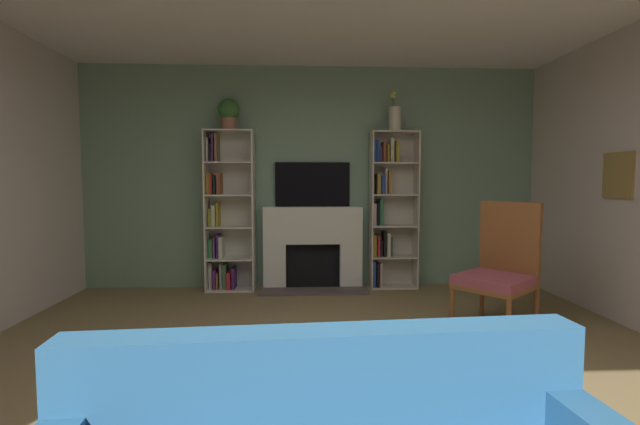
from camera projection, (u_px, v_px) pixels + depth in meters
The scene contains 9 objects.
ground_plane at pixel (331, 408), 2.59m from camera, with size 7.31×7.31×0.00m, color olive.
wall_back_accent at pixel (312, 178), 5.55m from camera, with size 5.75×0.06×2.74m, color gray.
fireplace at pixel (313, 246), 5.48m from camera, with size 1.32×0.50×1.01m.
tv at pixel (312, 184), 5.50m from camera, with size 0.93×0.06×0.55m, color black.
bookshelf_left at pixel (226, 217), 5.39m from camera, with size 0.58×0.32×1.94m.
bookshelf_right at pixel (388, 209), 5.50m from camera, with size 0.58×0.27×1.94m.
potted_plant at pixel (229, 112), 5.27m from camera, with size 0.26×0.26×0.38m.
vase_with_flowers at pixel (395, 118), 5.38m from camera, with size 0.15×0.15×0.48m.
armchair at pixel (500, 268), 4.01m from camera, with size 0.81×0.81×1.14m.
Camera 1 is at (-0.19, -2.49, 1.34)m, focal length 24.78 mm.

